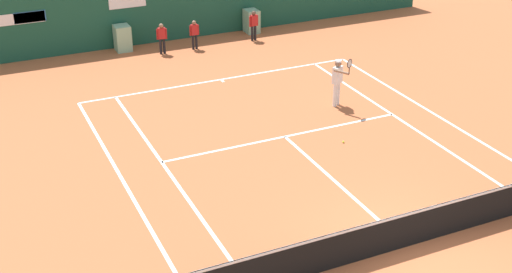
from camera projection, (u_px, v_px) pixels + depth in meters
ground_plane at (393, 233)px, 16.69m from camera, size 80.00×80.00×0.01m
tennis_net at (410, 228)px, 15.99m from camera, size 12.10×0.10×1.07m
sponsor_back_wall at (174, 9)px, 29.45m from camera, size 25.00×1.02×2.72m
player_on_baseline at (338, 79)px, 23.15m from camera, size 0.48×0.86×1.86m
ball_kid_right_post at (162, 36)px, 27.99m from camera, size 0.42×0.21×1.28m
ball_kid_centre_post at (194, 33)px, 28.53m from camera, size 0.41×0.17×1.23m
ball_kid_left_post at (254, 24)px, 29.53m from camera, size 0.44×0.20×1.31m
tennis_ball_by_sideline at (343, 142)px, 21.03m from camera, size 0.07×0.07×0.07m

